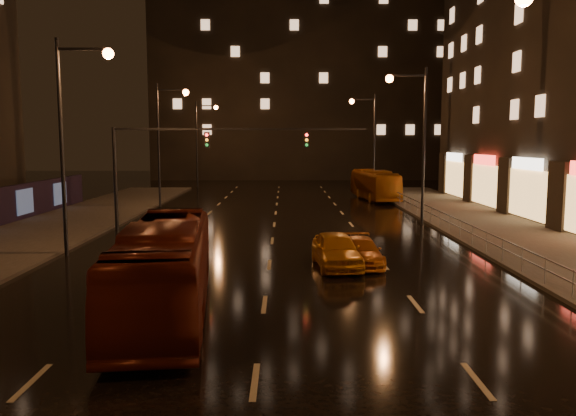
{
  "coord_description": "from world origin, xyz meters",
  "views": [
    {
      "loc": [
        0.67,
        -14.02,
        5.34
      ],
      "look_at": [
        0.82,
        9.99,
        2.5
      ],
      "focal_mm": 35.0,
      "sensor_mm": 36.0,
      "label": 1
    }
  ],
  "objects": [
    {
      "name": "bus_curb",
      "position": [
        9.0,
        37.68,
        1.38
      ],
      "size": [
        3.31,
        10.06,
        2.75
      ],
      "primitive_type": "imported",
      "rotation": [
        0.0,
        0.0,
        0.1
      ],
      "color": "#954E0E",
      "rests_on": "ground"
    },
    {
      "name": "taxi_near",
      "position": [
        2.88,
        9.5,
        0.75
      ],
      "size": [
        2.14,
        4.55,
        1.51
      ],
      "primitive_type": "imported",
      "rotation": [
        0.0,
        0.0,
        0.08
      ],
      "color": "orange",
      "rests_on": "ground"
    },
    {
      "name": "traffic_signal",
      "position": [
        -5.06,
        20.0,
        4.74
      ],
      "size": [
        15.31,
        0.32,
        6.2
      ],
      "color": "black",
      "rests_on": "ground"
    },
    {
      "name": "sidewalk_left",
      "position": [
        -13.5,
        15.0,
        0.07
      ],
      "size": [
        7.0,
        70.0,
        0.15
      ],
      "primitive_type": "cube",
      "color": "#38332D",
      "rests_on": "ground"
    },
    {
      "name": "ground",
      "position": [
        0.0,
        20.0,
        0.0
      ],
      "size": [
        140.0,
        140.0,
        0.0
      ],
      "primitive_type": "plane",
      "color": "black",
      "rests_on": "ground"
    },
    {
      "name": "railing_right",
      "position": [
        10.2,
        18.0,
        0.9
      ],
      "size": [
        0.05,
        56.0,
        1.0
      ],
      "color": "#99999E",
      "rests_on": "sidewalk_right"
    },
    {
      "name": "building_distant",
      "position": [
        4.0,
        72.0,
        18.0
      ],
      "size": [
        44.0,
        16.0,
        36.0
      ],
      "primitive_type": "cube",
      "color": "black",
      "rests_on": "ground"
    },
    {
      "name": "streetlight_right",
      "position": [
        8.92,
        2.0,
        6.43
      ],
      "size": [
        2.64,
        0.5,
        10.0
      ],
      "color": "black",
      "rests_on": "ground"
    },
    {
      "name": "sidewalk_right",
      "position": [
        13.5,
        15.0,
        0.07
      ],
      "size": [
        7.0,
        70.0,
        0.15
      ],
      "primitive_type": "cube",
      "color": "#38332D",
      "rests_on": "ground"
    },
    {
      "name": "taxi_far",
      "position": [
        4.0,
        10.0,
        0.58
      ],
      "size": [
        1.74,
        4.03,
        1.16
      ],
      "primitive_type": "imported",
      "rotation": [
        0.0,
        0.0,
        0.03
      ],
      "color": "#B85C11",
      "rests_on": "ground"
    },
    {
      "name": "bus_red",
      "position": [
        -3.03,
        3.0,
        1.44
      ],
      "size": [
        3.57,
        10.58,
        2.89
      ],
      "primitive_type": "imported",
      "rotation": [
        0.0,
        0.0,
        0.11
      ],
      "color": "#601B0D",
      "rests_on": "ground"
    }
  ]
}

